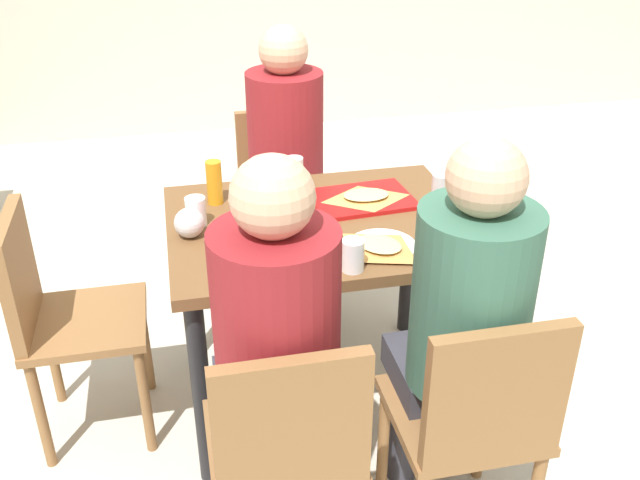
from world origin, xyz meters
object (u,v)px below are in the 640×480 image
(paper_plate_near_edge, at_px, (382,245))
(foil_bundle, at_px, (189,223))
(chair_near_right, at_px, (475,418))
(pizza_slice_a, at_px, (275,236))
(pizza_slice_d, at_px, (379,246))
(soda_can, at_px, (440,191))
(pizza_slice_c, at_px, (271,191))
(pizza_slice_b, at_px, (366,196))
(plastic_cup_a, at_px, (294,170))
(person_in_red, at_px, (275,338))
(paper_plate_center, at_px, (266,197))
(condiment_bottle, at_px, (214,182))
(plastic_cup_c, at_px, (196,211))
(main_table, at_px, (320,248))
(plastic_cup_b, at_px, (353,255))
(tray_red_near, at_px, (274,243))
(chair_near_left, at_px, (287,448))
(person_far_side, at_px, (287,152))
(person_in_brown_jacket, at_px, (464,314))
(chair_left_end, at_px, (58,311))
(chair_far_side, at_px, (283,192))
(tray_red_far, at_px, (362,199))

(paper_plate_near_edge, bearing_deg, foil_bundle, 161.40)
(chair_near_right, xyz_separation_m, pizza_slice_a, (-0.43, 0.66, 0.27))
(pizza_slice_a, height_order, pizza_slice_d, pizza_slice_a)
(soda_can, bearing_deg, pizza_slice_c, 158.98)
(pizza_slice_b, height_order, plastic_cup_a, plastic_cup_a)
(person_in_red, xyz_separation_m, pizza_slice_d, (0.40, 0.40, 0.01))
(paper_plate_center, relative_size, condiment_bottle, 1.38)
(chair_near_right, relative_size, pizza_slice_c, 4.93)
(plastic_cup_c, height_order, foil_bundle, same)
(main_table, distance_m, plastic_cup_b, 0.38)
(tray_red_near, relative_size, condiment_bottle, 2.25)
(paper_plate_near_edge, bearing_deg, chair_near_left, -126.35)
(chair_near_left, relative_size, plastic_cup_a, 8.69)
(person_in_red, xyz_separation_m, condiment_bottle, (-0.08, 0.87, 0.07))
(tray_red_near, bearing_deg, pizza_slice_a, 70.05)
(main_table, bearing_deg, plastic_cup_b, -85.66)
(person_far_side, xyz_separation_m, plastic_cup_b, (0.03, -0.99, 0.04))
(chair_near_right, bearing_deg, pizza_slice_b, 94.28)
(pizza_slice_d, height_order, condiment_bottle, condiment_bottle)
(tray_red_near, xyz_separation_m, paper_plate_near_edge, (0.34, -0.08, -0.00))
(pizza_slice_a, xyz_separation_m, pizza_slice_d, (0.31, -0.12, -0.01))
(paper_plate_near_edge, xyz_separation_m, pizza_slice_d, (-0.02, -0.02, 0.01))
(person_in_brown_jacket, relative_size, pizza_slice_a, 4.52)
(chair_left_end, bearing_deg, chair_far_side, 41.03)
(person_in_brown_jacket, xyz_separation_m, foil_bundle, (-0.70, 0.62, 0.04))
(person_far_side, bearing_deg, pizza_slice_c, -108.20)
(main_table, xyz_separation_m, plastic_cup_a, (-0.03, 0.34, 0.16))
(chair_near_left, xyz_separation_m, paper_plate_center, (0.10, 1.01, 0.25))
(person_in_brown_jacket, bearing_deg, plastic_cup_b, 127.60)
(paper_plate_center, bearing_deg, tray_red_near, -94.10)
(plastic_cup_a, bearing_deg, soda_can, -34.53)
(pizza_slice_d, distance_m, foil_bundle, 0.62)
(person_in_red, distance_m, paper_plate_near_edge, 0.59)
(paper_plate_center, distance_m, condiment_bottle, 0.20)
(person_in_red, xyz_separation_m, person_far_side, (0.26, 1.29, 0.00))
(pizza_slice_a, xyz_separation_m, condiment_bottle, (-0.16, 0.34, 0.06))
(tray_red_far, height_order, plastic_cup_b, plastic_cup_b)
(chair_far_side, xyz_separation_m, paper_plate_near_edge, (0.16, -1.01, 0.25))
(pizza_slice_a, relative_size, condiment_bottle, 1.77)
(chair_near_right, bearing_deg, tray_red_near, 124.39)
(plastic_cup_b, height_order, condiment_bottle, condiment_bottle)
(foil_bundle, bearing_deg, chair_far_side, 61.28)
(plastic_cup_b, bearing_deg, chair_left_end, 159.80)
(chair_near_left, height_order, chair_far_side, same)
(chair_near_right, xyz_separation_m, pizza_slice_b, (-0.07, 0.89, 0.27))
(paper_plate_near_edge, relative_size, plastic_cup_a, 2.20)
(plastic_cup_a, distance_m, soda_can, 0.57)
(main_table, distance_m, soda_can, 0.47)
(pizza_slice_c, bearing_deg, chair_left_end, -162.63)
(person_far_side, bearing_deg, condiment_bottle, -128.52)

